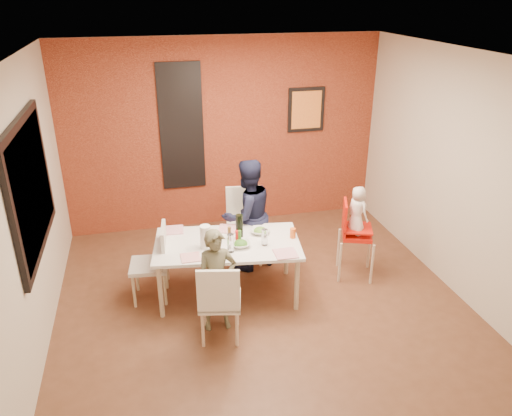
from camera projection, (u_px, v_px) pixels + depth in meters
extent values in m
plane|color=brown|center=(262.00, 303.00, 5.64)|extent=(4.50, 4.50, 0.00)
cube|color=white|center=(264.00, 56.00, 4.54)|extent=(4.50, 4.50, 0.02)
cube|color=beige|center=(224.00, 134.00, 7.09)|extent=(4.50, 0.02, 2.70)
cube|color=beige|center=(351.00, 327.00, 3.09)|extent=(4.50, 0.02, 2.70)
cube|color=beige|center=(27.00, 214.00, 4.61)|extent=(0.02, 4.50, 2.70)
cube|color=beige|center=(458.00, 175.00, 5.57)|extent=(0.02, 4.50, 2.70)
cube|color=maroon|center=(224.00, 135.00, 7.07)|extent=(4.50, 0.02, 2.70)
cube|color=black|center=(31.00, 186.00, 4.72)|extent=(0.05, 1.70, 1.30)
cube|color=black|center=(32.00, 186.00, 4.72)|extent=(0.02, 1.55, 1.15)
cube|color=silver|center=(181.00, 127.00, 6.87)|extent=(0.55, 0.03, 1.70)
cube|color=black|center=(182.00, 127.00, 6.87)|extent=(0.60, 0.03, 1.76)
cube|color=black|center=(306.00, 110.00, 7.19)|extent=(0.54, 0.03, 0.64)
cube|color=orange|center=(306.00, 110.00, 7.17)|extent=(0.44, 0.01, 0.54)
cube|color=white|center=(227.00, 244.00, 5.56)|extent=(1.72, 1.11, 0.04)
cylinder|color=#C2AF90|center=(160.00, 291.00, 5.29)|extent=(0.05, 0.05, 0.63)
cylinder|color=#C2AF90|center=(165.00, 257.00, 5.97)|extent=(0.05, 0.05, 0.63)
cylinder|color=#C2AF90|center=(297.00, 284.00, 5.42)|extent=(0.05, 0.05, 0.63)
cylinder|color=#C2AF90|center=(286.00, 251.00, 6.10)|extent=(0.05, 0.05, 0.63)
cube|color=white|center=(220.00, 301.00, 4.95)|extent=(0.49, 0.49, 0.05)
cube|color=white|center=(218.00, 292.00, 4.69)|extent=(0.41, 0.12, 0.47)
cylinder|color=#C9AF96|center=(237.00, 309.00, 5.20)|extent=(0.03, 0.03, 0.40)
cylinder|color=#C9AF96|center=(237.00, 329.00, 4.89)|extent=(0.03, 0.03, 0.40)
cylinder|color=#C9AF96|center=(205.00, 309.00, 5.19)|extent=(0.03, 0.03, 0.40)
cylinder|color=#C9AF96|center=(203.00, 330.00, 4.89)|extent=(0.03, 0.03, 0.40)
cube|color=white|center=(245.00, 229.00, 6.36)|extent=(0.49, 0.49, 0.05)
cube|color=white|center=(243.00, 204.00, 6.44)|extent=(0.44, 0.09, 0.50)
cylinder|color=beige|center=(232.00, 252.00, 6.27)|extent=(0.04, 0.04, 0.43)
cylinder|color=beige|center=(230.00, 239.00, 6.60)|extent=(0.04, 0.04, 0.43)
cylinder|color=beige|center=(261.00, 251.00, 6.31)|extent=(0.04, 0.04, 0.43)
cylinder|color=beige|center=(257.00, 238.00, 6.64)|extent=(0.04, 0.04, 0.43)
cube|color=beige|center=(149.00, 265.00, 5.58)|extent=(0.46, 0.46, 0.05)
cube|color=beige|center=(164.00, 246.00, 5.50)|extent=(0.08, 0.42, 0.47)
cylinder|color=#C5B593|center=(137.00, 275.00, 5.80)|extent=(0.03, 0.03, 0.41)
cylinder|color=#C5B593|center=(166.00, 273.00, 5.84)|extent=(0.03, 0.03, 0.41)
cylinder|color=#C5B593|center=(134.00, 291.00, 5.50)|extent=(0.03, 0.03, 0.41)
cylinder|color=#C5B593|center=(165.00, 289.00, 5.53)|extent=(0.03, 0.03, 0.41)
cube|color=red|center=(357.00, 235.00, 5.98)|extent=(0.43, 0.43, 0.05)
cube|color=red|center=(345.00, 218.00, 5.91)|extent=(0.14, 0.33, 0.40)
cube|color=red|center=(357.00, 228.00, 5.95)|extent=(0.43, 0.43, 0.02)
cylinder|color=#C2AA90|center=(372.00, 265.00, 5.91)|extent=(0.03, 0.03, 0.52)
cylinder|color=#C2AA90|center=(340.00, 263.00, 5.95)|extent=(0.03, 0.03, 0.52)
cylinder|color=#C2AA90|center=(369.00, 249.00, 6.25)|extent=(0.03, 0.03, 0.52)
cylinder|color=#C2AA90|center=(339.00, 248.00, 6.29)|extent=(0.03, 0.03, 0.52)
imported|color=brown|center=(217.00, 281.00, 5.04)|extent=(0.41, 0.28, 1.11)
imported|color=black|center=(247.00, 215.00, 6.11)|extent=(0.84, 0.75, 1.43)
imported|color=silver|center=(357.00, 211.00, 5.85)|extent=(0.28, 0.34, 0.60)
cube|color=white|center=(191.00, 257.00, 5.23)|extent=(0.21, 0.21, 0.01)
cube|color=white|center=(229.00, 229.00, 5.85)|extent=(0.29, 0.29, 0.01)
cube|color=white|center=(286.00, 254.00, 5.31)|extent=(0.24, 0.24, 0.01)
cube|color=white|center=(173.00, 230.00, 5.82)|extent=(0.25, 0.25, 0.01)
imported|color=white|center=(241.00, 244.00, 5.46)|extent=(0.23, 0.23, 0.05)
imported|color=white|center=(260.00, 231.00, 5.75)|extent=(0.27, 0.27, 0.05)
cylinder|color=black|center=(239.00, 228.00, 5.54)|extent=(0.08, 0.08, 0.31)
cylinder|color=white|center=(231.00, 243.00, 5.32)|extent=(0.07, 0.07, 0.21)
cylinder|color=silver|center=(265.00, 237.00, 5.46)|extent=(0.07, 0.07, 0.19)
cylinder|color=white|center=(205.00, 237.00, 5.39)|extent=(0.12, 0.12, 0.26)
cylinder|color=red|center=(237.00, 237.00, 5.52)|extent=(0.04, 0.04, 0.15)
cylinder|color=#3D7727|center=(240.00, 237.00, 5.51)|extent=(0.04, 0.04, 0.15)
cylinder|color=brown|center=(229.00, 233.00, 5.59)|extent=(0.04, 0.04, 0.15)
cylinder|color=#DF5C18|center=(293.00, 233.00, 5.63)|extent=(0.07, 0.07, 0.12)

